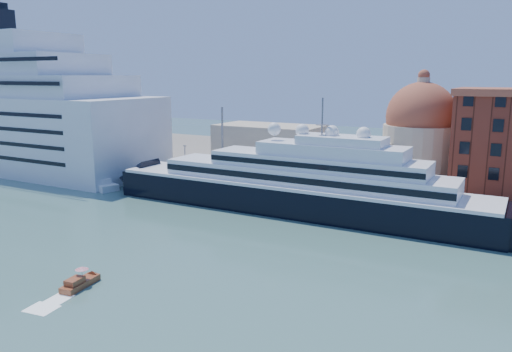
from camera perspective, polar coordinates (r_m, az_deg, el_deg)
The scene contains 9 objects.
ground at distance 87.52m, azimuth -4.38°, elevation -7.24°, with size 400.00×400.00×0.00m, color #375F57.
quay at distance 115.99m, azimuth 4.84°, elevation -1.93°, with size 180.00×10.00×2.50m, color gray.
land at distance 153.66m, azimuth 11.10°, elevation 1.10°, with size 260.00×72.00×2.00m, color slate.
quay_fence at distance 111.58m, azimuth 3.91°, elevation -1.48°, with size 180.00×0.10×1.20m, color slate.
superyacht at distance 105.09m, azimuth 2.87°, elevation -1.33°, with size 92.73×12.86×27.71m.
service_barge at distance 132.23m, azimuth -17.54°, elevation -0.94°, with size 14.30×8.33×3.05m.
water_taxi at distance 72.43m, azimuth -19.54°, elevation -11.39°, with size 2.78×6.18×2.83m.
church at distance 133.96m, azimuth 11.58°, elevation 3.88°, with size 66.00×18.00×25.50m.
lamp_posts at distance 118.46m, azimuth -1.04°, elevation 2.62°, with size 120.80×2.40×18.00m.
Camera 1 is at (45.72, -69.20, 27.95)m, focal length 35.00 mm.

